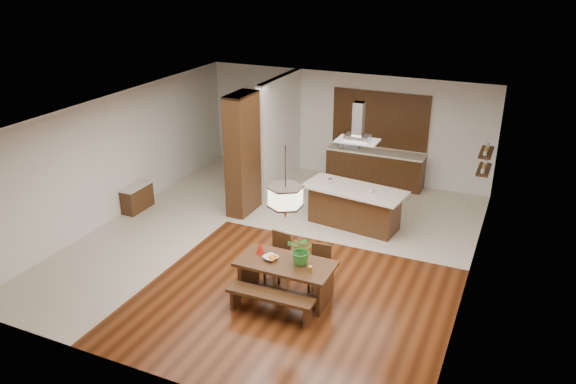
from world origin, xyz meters
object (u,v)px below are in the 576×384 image
at_px(dining_chair_right, 319,268).
at_px(island_cup, 371,190).
at_px(pendant_lantern, 285,183).
at_px(dining_chair_left, 276,257).
at_px(range_hood, 358,122).
at_px(hallway_console, 137,198).
at_px(kitchen_island, 354,206).
at_px(dining_table, 286,272).
at_px(microwave, 348,142).
at_px(fruit_bowl, 271,258).
at_px(foliage_plant, 302,250).
at_px(dining_bench, 270,305).

relative_size(dining_chair_right, island_cup, 7.31).
bearing_deg(pendant_lantern, dining_chair_right, 50.48).
bearing_deg(pendant_lantern, dining_chair_left, 129.06).
xyz_separation_m(pendant_lantern, island_cup, (0.61, 3.21, -1.26)).
height_order(dining_chair_right, range_hood, range_hood).
xyz_separation_m(hallway_console, kitchen_island, (5.09, 1.30, 0.17)).
distance_m(dining_table, microwave, 6.08).
distance_m(dining_chair_right, fruit_bowl, 0.97).
xyz_separation_m(dining_chair_right, range_hood, (-0.22, 2.79, 2.04)).
relative_size(fruit_bowl, island_cup, 2.25).
xyz_separation_m(foliage_plant, range_hood, (-0.06, 3.25, 1.47)).
bearing_deg(dining_chair_right, foliage_plant, -114.90).
bearing_deg(foliage_plant, range_hood, 91.14).
xyz_separation_m(dining_bench, pendant_lantern, (0.00, 0.63, 2.03)).
bearing_deg(foliage_plant, microwave, 100.70).
distance_m(dining_chair_left, range_hood, 3.50).
height_order(hallway_console, island_cup, island_cup).
relative_size(dining_table, kitchen_island, 0.73).
bearing_deg(dining_chair_right, island_cup, 80.04).
bearing_deg(dining_chair_right, pendant_lantern, -135.73).
distance_m(dining_chair_left, dining_chair_right, 0.87).
bearing_deg(pendant_lantern, fruit_bowl, -176.88).
bearing_deg(kitchen_island, dining_table, -85.99).
distance_m(hallway_console, dining_table, 5.28).
distance_m(dining_table, range_hood, 3.85).
height_order(dining_chair_left, pendant_lantern, pendant_lantern).
relative_size(hallway_console, dining_chair_left, 0.97).
xyz_separation_m(dining_chair_left, fruit_bowl, (0.15, -0.55, 0.30)).
height_order(dining_chair_right, microwave, microwave).
relative_size(hallway_console, dining_bench, 0.57).
relative_size(dining_table, range_hood, 1.94).
xyz_separation_m(dining_bench, dining_chair_right, (0.44, 1.16, 0.20)).
xyz_separation_m(kitchen_island, island_cup, (0.40, -0.10, 0.51)).
height_order(dining_table, pendant_lantern, pendant_lantern).
distance_m(dining_chair_right, kitchen_island, 2.80).
relative_size(kitchen_island, microwave, 4.40).
bearing_deg(dining_table, hallway_console, 157.52).
relative_size(dining_table, dining_chair_left, 1.91).
bearing_deg(island_cup, kitchen_island, 165.45).
height_order(range_hood, island_cup, range_hood).
bearing_deg(dining_chair_left, range_hood, 85.36).
relative_size(fruit_bowl, microwave, 0.48).
bearing_deg(fruit_bowl, dining_chair_left, 104.87).
xyz_separation_m(foliage_plant, island_cup, (0.33, 3.14, -0.00)).
relative_size(dining_chair_right, microwave, 1.54).
relative_size(hallway_console, pendant_lantern, 0.67).
height_order(dining_table, fruit_bowl, fruit_bowl).
bearing_deg(island_cup, dining_chair_left, -111.31).
height_order(dining_bench, island_cup, island_cup).
xyz_separation_m(hallway_console, dining_chair_right, (5.31, -1.49, 0.11)).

